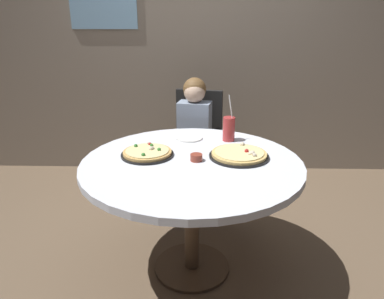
% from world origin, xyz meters
% --- Properties ---
extents(ground_plane, '(8.00, 8.00, 0.00)m').
position_xyz_m(ground_plane, '(0.00, 0.00, 0.00)').
color(ground_plane, brown).
extents(wall_with_window, '(5.20, 0.14, 2.90)m').
position_xyz_m(wall_with_window, '(-0.00, 1.70, 1.45)').
color(wall_with_window, gray).
rests_on(wall_with_window, ground_plane).
extents(dining_table, '(1.27, 1.27, 0.75)m').
position_xyz_m(dining_table, '(0.00, 0.00, 0.66)').
color(dining_table, silver).
rests_on(dining_table, ground_plane).
extents(chair_wooden, '(0.47, 0.47, 0.95)m').
position_xyz_m(chair_wooden, '(0.02, 1.00, 0.53)').
color(chair_wooden, black).
rests_on(chair_wooden, ground_plane).
extents(diner_child, '(0.32, 0.43, 1.08)m').
position_xyz_m(diner_child, '(-0.01, 0.82, 0.48)').
color(diner_child, '#3F4766').
rests_on(diner_child, ground_plane).
extents(pizza_veggie, '(0.31, 0.31, 0.05)m').
position_xyz_m(pizza_veggie, '(-0.27, 0.08, 0.77)').
color(pizza_veggie, black).
rests_on(pizza_veggie, dining_table).
extents(pizza_cheese, '(0.35, 0.35, 0.05)m').
position_xyz_m(pizza_cheese, '(0.28, 0.06, 0.77)').
color(pizza_cheese, black).
rests_on(pizza_cheese, dining_table).
extents(soda_cup, '(0.08, 0.08, 0.31)m').
position_xyz_m(soda_cup, '(0.24, 0.36, 0.83)').
color(soda_cup, '#B73333').
rests_on(soda_cup, dining_table).
extents(sauce_bowl, '(0.07, 0.07, 0.04)m').
position_xyz_m(sauce_bowl, '(0.03, 0.00, 0.77)').
color(sauce_bowl, brown).
rests_on(sauce_bowl, dining_table).
extents(plate_small, '(0.18, 0.18, 0.01)m').
position_xyz_m(plate_small, '(-0.03, 0.40, 0.76)').
color(plate_small, white).
rests_on(plate_small, dining_table).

